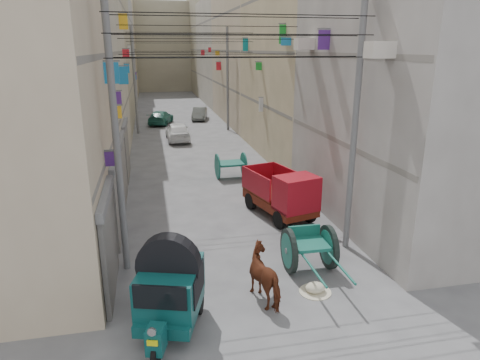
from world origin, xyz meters
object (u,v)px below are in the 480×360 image
object	(u,v)px
second_cart	(231,165)
distant_car_grey	(200,114)
auto_rickshaw	(170,287)
distant_car_green	(161,117)
horse	(268,275)
mini_truck	(285,196)
feed_sack	(315,288)
distant_car_white	(178,131)
tonga_cart	(309,248)

from	to	relation	value
second_cart	distant_car_grey	world-z (taller)	second_cart
auto_rickshaw	distant_car_green	distance (m)	29.27
auto_rickshaw	distant_car_green	bearing A→B (deg)	105.65
second_cart	horse	size ratio (longest dim) A/B	0.91
mini_truck	horse	distance (m)	5.75
mini_truck	distant_car_grey	bearing A→B (deg)	75.82
feed_sack	distant_car_grey	size ratio (longest dim) A/B	0.16
distant_car_white	tonga_cart	bearing A→B (deg)	95.65
auto_rickshaw	feed_sack	xyz separation A→B (m)	(3.96, 0.73, -0.94)
horse	distant_car_green	size ratio (longest dim) A/B	0.42
second_cart	distant_car_green	bearing A→B (deg)	97.55
horse	tonga_cart	bearing A→B (deg)	-157.84
distant_car_white	mini_truck	bearing A→B (deg)	99.24
tonga_cart	distant_car_green	bearing A→B (deg)	97.93
tonga_cart	horse	size ratio (longest dim) A/B	1.80
mini_truck	feed_sack	bearing A→B (deg)	-113.29
horse	auto_rickshaw	bearing A→B (deg)	-1.53
mini_truck	second_cart	size ratio (longest dim) A/B	2.46
auto_rickshaw	feed_sack	world-z (taller)	auto_rickshaw
mini_truck	distant_car_green	world-z (taller)	mini_truck
distant_car_grey	mini_truck	bearing A→B (deg)	-77.45
feed_sack	second_cart	bearing A→B (deg)	91.24
second_cart	distant_car_grey	xyz separation A→B (m)	(0.66, 19.05, -0.13)
tonga_cart	distant_car_white	xyz separation A→B (m)	(-2.53, 19.85, -0.03)
mini_truck	distant_car_white	bearing A→B (deg)	85.88
distant_car_white	distant_car_grey	world-z (taller)	distant_car_white
feed_sack	distant_car_grey	xyz separation A→B (m)	(0.42, 30.25, 0.43)
feed_sack	distant_car_green	size ratio (longest dim) A/B	0.14
second_cart	distant_car_green	distance (m)	17.59
tonga_cart	second_cart	distance (m)	9.94
distant_car_grey	tonga_cart	bearing A→B (deg)	-78.56
auto_rickshaw	distant_car_green	size ratio (longest dim) A/B	0.68
mini_truck	second_cart	bearing A→B (deg)	84.74
mini_truck	tonga_cart	bearing A→B (deg)	-112.13
auto_rickshaw	mini_truck	xyz separation A→B (m)	(4.73, 6.01, -0.15)
tonga_cart	mini_truck	bearing A→B (deg)	83.47
tonga_cart	horse	bearing A→B (deg)	-140.90
mini_truck	distant_car_white	world-z (taller)	mini_truck
feed_sack	horse	distance (m)	1.50
distant_car_white	distant_car_green	distance (m)	7.48
second_cart	distant_car_grey	distance (m)	19.07
feed_sack	distant_car_green	distance (m)	28.71
feed_sack	distant_car_white	xyz separation A→B (m)	(-2.27, 21.11, 0.53)
tonga_cart	distant_car_white	size ratio (longest dim) A/B	0.76
tonga_cart	second_cart	size ratio (longest dim) A/B	1.98
tonga_cart	mini_truck	size ratio (longest dim) A/B	0.80
horse	distant_car_green	bearing A→B (deg)	-102.62
distant_car_white	distant_car_grey	bearing A→B (deg)	-108.03
feed_sack	mini_truck	bearing A→B (deg)	81.69
horse	distant_car_white	xyz separation A→B (m)	(-0.88, 21.16, -0.04)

